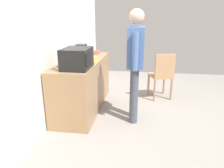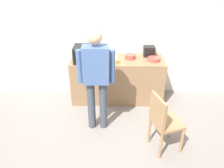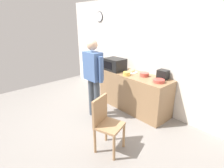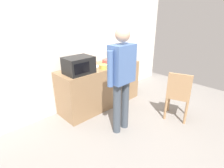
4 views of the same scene
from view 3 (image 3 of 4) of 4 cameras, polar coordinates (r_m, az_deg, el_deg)
name	(u,v)px [view 3 (image 3 of 4)]	position (r m, az deg, el deg)	size (l,w,h in m)	color
ground_plane	(87,122)	(3.93, -8.01, -12.24)	(6.00, 6.00, 0.00)	gray
back_wall	(138,53)	(4.47, 8.51, 9.84)	(5.40, 0.13, 2.60)	silver
kitchen_counter	(133,92)	(4.29, 6.99, -2.54)	(1.82, 0.62, 0.89)	#93704C
microwave	(115,64)	(4.41, 0.90, 6.40)	(0.50, 0.39, 0.30)	black
sandwich_plate	(132,72)	(4.28, 6.40, 3.99)	(0.28, 0.28, 0.07)	white
salad_bowl	(159,81)	(3.70, 14.96, 0.99)	(0.24, 0.24, 0.06)	#C64C42
cereal_bowl	(144,74)	(4.02, 10.47, 3.06)	(0.21, 0.21, 0.09)	#C64C42
mixing_bowl	(127,74)	(4.04, 4.80, 3.38)	(0.17, 0.17, 0.08)	gold
toaster	(163,75)	(3.91, 16.23, 2.97)	(0.22, 0.18, 0.20)	black
fork_utensil	(121,67)	(4.71, 3.04, 5.42)	(0.17, 0.02, 0.01)	silver
spoon_utensil	(127,69)	(4.54, 4.81, 4.80)	(0.17, 0.02, 0.01)	silver
person_standing	(93,74)	(3.74, -6.09, 3.32)	(0.59, 0.25, 1.73)	#3F4954
wooden_chair	(106,122)	(2.94, -2.11, -12.17)	(0.51, 0.51, 0.94)	#A87F56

